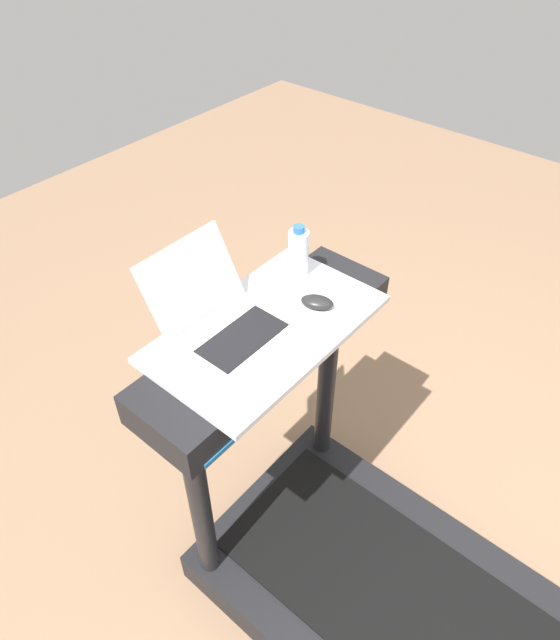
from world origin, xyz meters
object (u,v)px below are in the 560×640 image
Objects in this scene: treadmill_base at (400,590)px; laptop at (223,319)px; computer_mouse at (317,302)px; water_bottle at (298,252)px.

laptop reaches higher than treadmill_base.
computer_mouse is (0.26, -0.14, -0.03)m from laptop.
computer_mouse is at bearing -25.84° from laptop.
treadmill_base is 1.22m from water_bottle.
computer_mouse reaches higher than treadmill_base.
water_bottle reaches higher than computer_mouse.
laptop reaches higher than computer_mouse.
laptop reaches higher than water_bottle.
treadmill_base is 16.40× the size of computer_mouse.
treadmill_base is 1.07m from computer_mouse.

